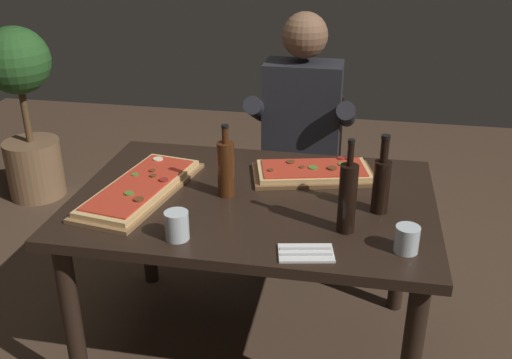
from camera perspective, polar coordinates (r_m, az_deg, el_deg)
name	(u,v)px	position (r m, az deg, el deg)	size (l,w,h in m)	color
ground_plane	(254,345)	(2.71, -0.20, -15.81)	(6.40, 6.40, 0.00)	#4C3828
dining_table	(254,218)	(2.34, -0.23, -3.74)	(1.40, 0.96, 0.74)	black
pizza_rectangular_front	(313,172)	(2.47, 5.62, 0.72)	(0.55, 0.36, 0.05)	brown
pizza_rectangular_left	(141,188)	(2.36, -11.18, -0.82)	(0.36, 0.67, 0.05)	olive
wine_bottle_dark	(226,168)	(2.26, -2.96, 1.14)	(0.07, 0.07, 0.29)	#47230F
oil_bottle_amber	(381,183)	(2.18, 12.12, -0.34)	(0.06, 0.06, 0.30)	black
vinegar_bottle_green	(347,197)	(2.02, 8.91, -1.67)	(0.06, 0.06, 0.34)	black
tumbler_near_camera	(407,239)	(1.98, 14.50, -5.65)	(0.08, 0.08, 0.09)	silver
tumbler_far_side	(177,227)	(2.01, -7.71, -4.62)	(0.08, 0.08, 0.10)	silver
napkin_cutlery_set	(306,253)	(1.93, 4.89, -7.15)	(0.20, 0.14, 0.01)	white
diner_chair	(302,170)	(3.15, 4.48, 0.92)	(0.44, 0.44, 0.87)	black
seated_diner	(301,133)	(2.95, 4.37, 4.53)	(0.53, 0.41, 1.33)	#23232D
potted_plant_corner	(24,107)	(4.02, -21.66, 6.60)	(0.42, 0.42, 1.13)	#846042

